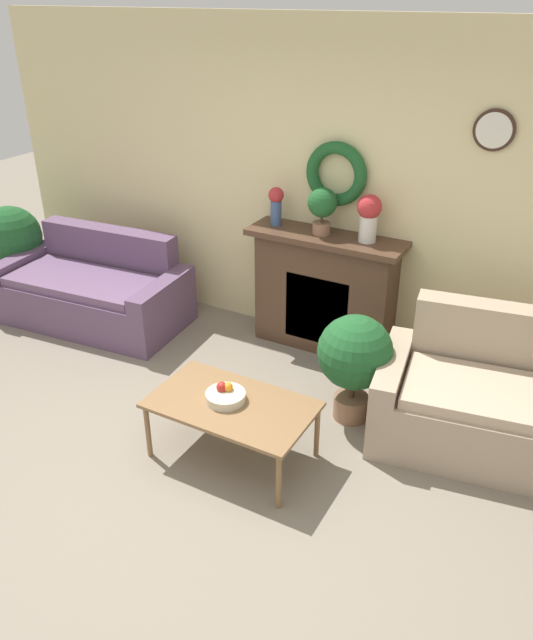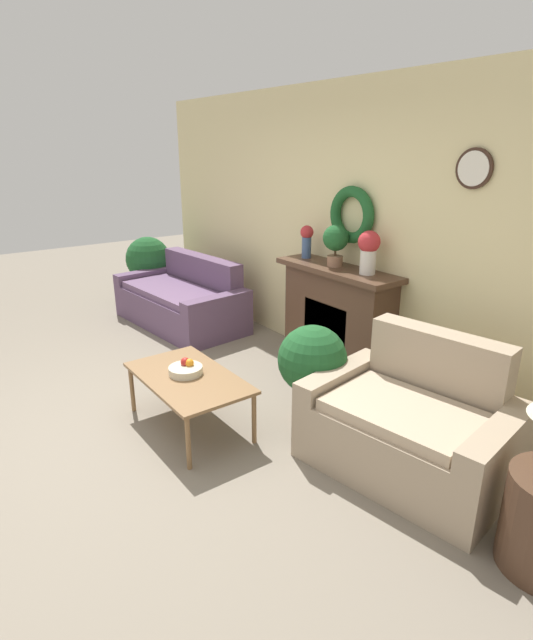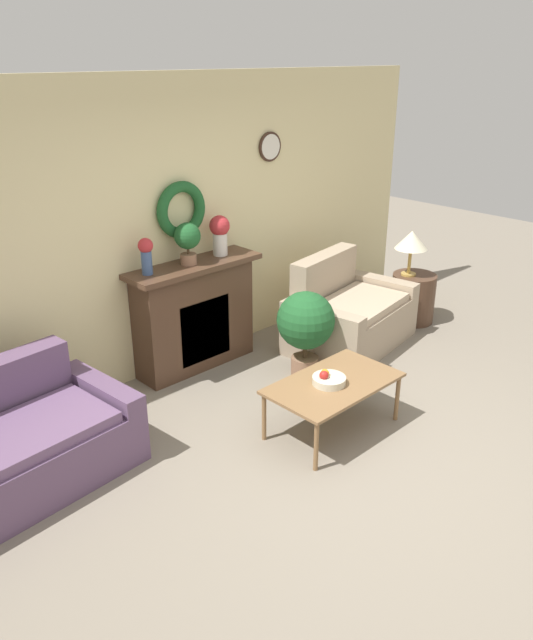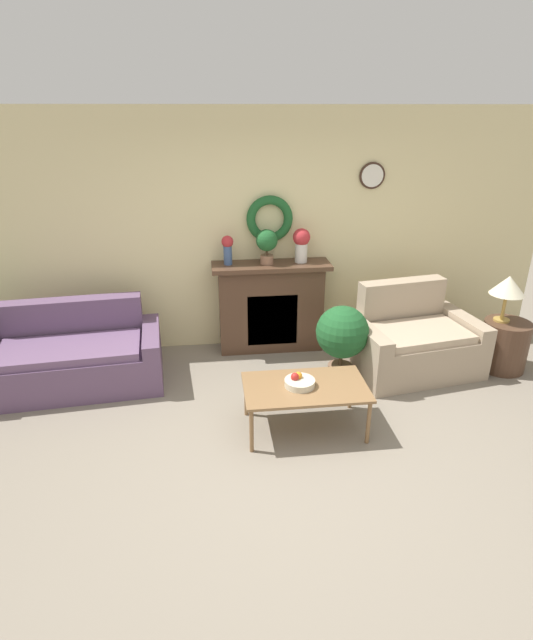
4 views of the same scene
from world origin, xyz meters
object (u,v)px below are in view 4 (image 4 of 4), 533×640
loveseat_right (412,342)px  vase_on_mantel_left (228,248)px  table_lamp (508,286)px  fireplace (271,306)px  couch_left (73,358)px  vase_on_mantel_right (301,243)px  fruit_bowl (299,382)px  side_table_by_loveseat (504,345)px  coffee_table (305,390)px  potted_plant_floor_by_loveseat (342,335)px  potted_plant_on_mantel (267,243)px

loveseat_right → vase_on_mantel_left: vase_on_mantel_left is taller
table_lamp → vase_on_mantel_left: (-2.89, 0.77, 0.30)m
fireplace → couch_left: bearing=-164.7°
loveseat_right → vase_on_mantel_right: 1.63m
fruit_bowl → table_lamp: bearing=20.5°
table_lamp → vase_on_mantel_right: (-2.06, 0.77, 0.33)m
fireplace → loveseat_right: (1.46, -0.69, -0.22)m
fruit_bowl → side_table_by_loveseat: size_ratio=0.48×
fruit_bowl → vase_on_mantel_left: vase_on_mantel_left is taller
fireplace → couch_left: 2.22m
coffee_table → couch_left: bearing=154.0°
loveseat_right → potted_plant_floor_by_loveseat: loveseat_right is taller
side_table_by_loveseat → fireplace: bearing=161.7°
vase_on_mantel_left → potted_plant_on_mantel: 0.44m
loveseat_right → fruit_bowl: bearing=-155.0°
table_lamp → potted_plant_on_mantel: size_ratio=1.31×
vase_on_mantel_right → potted_plant_floor_by_loveseat: vase_on_mantel_right is taller
fireplace → table_lamp: size_ratio=2.64×
potted_plant_floor_by_loveseat → side_table_by_loveseat: bearing=1.4°
fireplace → potted_plant_floor_by_loveseat: fireplace is taller
loveseat_right → coffee_table: bearing=-153.7°
table_lamp → potted_plant_floor_by_loveseat: bearing=-176.9°
coffee_table → potted_plant_floor_by_loveseat: size_ratio=1.30×
fireplace → loveseat_right: 1.63m
couch_left → potted_plant_on_mantel: size_ratio=4.78×
potted_plant_floor_by_loveseat → vase_on_mantel_left: bearing=141.9°
vase_on_mantel_left → potted_plant_floor_by_loveseat: (1.11, -0.87, -0.72)m
fireplace → fruit_bowl: (0.04, -1.65, -0.06)m
fireplace → potted_plant_floor_by_loveseat: size_ratio=1.60×
fireplace → potted_plant_on_mantel: potted_plant_on_mantel is taller
loveseat_right → couch_left: bearing=169.2°
fruit_bowl → side_table_by_loveseat: bearing=19.1°
side_table_by_loveseat → potted_plant_floor_by_loveseat: potted_plant_floor_by_loveseat is taller
fireplace → potted_plant_on_mantel: size_ratio=3.45×
fireplace → vase_on_mantel_left: (-0.48, 0.01, 0.71)m
fireplace → side_table_by_loveseat: 2.61m
side_table_by_loveseat → potted_plant_on_mantel: size_ratio=1.43×
coffee_table → vase_on_mantel_right: (0.25, 1.67, 0.88)m
vase_on_mantel_right → potted_plant_floor_by_loveseat: size_ratio=0.46×
side_table_by_loveseat → fruit_bowl: bearing=-160.9°
loveseat_right → fruit_bowl: loveseat_right is taller
coffee_table → potted_plant_on_mantel: potted_plant_on_mantel is taller
side_table_by_loveseat → potted_plant_on_mantel: 2.83m
side_table_by_loveseat → vase_on_mantel_left: bearing=164.4°
fireplace → couch_left: size_ratio=0.72×
loveseat_right → vase_on_mantel_left: size_ratio=4.46×
vase_on_mantel_right → potted_plant_on_mantel: potted_plant_on_mantel is taller
vase_on_mantel_right → potted_plant_on_mantel: size_ratio=0.99×
loveseat_right → side_table_by_loveseat: loveseat_right is taller
table_lamp → loveseat_right: bearing=175.4°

